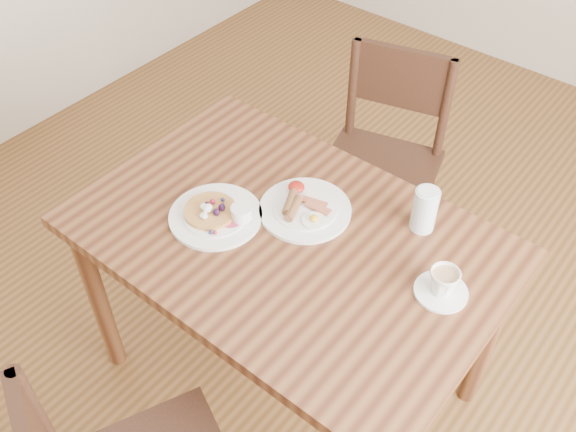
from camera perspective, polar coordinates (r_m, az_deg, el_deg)
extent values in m
plane|color=brown|center=(2.41, 0.00, -14.00)|extent=(5.00, 5.00, 0.00)
cube|color=brown|center=(1.82, 0.00, -2.01)|extent=(1.20, 0.80, 0.04)
cylinder|color=brown|center=(2.25, -16.51, -7.07)|extent=(0.06, 0.06, 0.71)
cylinder|color=brown|center=(2.16, 17.33, -10.22)|extent=(0.06, 0.06, 0.71)
cylinder|color=brown|center=(2.52, -4.67, 2.17)|extent=(0.06, 0.06, 0.71)
cylinder|color=#341F13|center=(1.67, -21.15, -16.59)|extent=(0.04, 0.04, 0.43)
cube|color=#341F13|center=(2.48, 7.95, 3.82)|extent=(0.52, 0.52, 0.04)
cylinder|color=#341F13|center=(2.55, 2.36, -1.52)|extent=(0.04, 0.04, 0.43)
cylinder|color=#341F13|center=(2.49, 10.09, -3.88)|extent=(0.04, 0.04, 0.43)
cylinder|color=#341F13|center=(2.80, 5.11, 3.38)|extent=(0.04, 0.04, 0.43)
cylinder|color=#341F13|center=(2.74, 12.19, 1.34)|extent=(0.04, 0.04, 0.43)
cylinder|color=#341F13|center=(2.46, 13.76, 8.96)|extent=(0.04, 0.04, 0.43)
cylinder|color=#341F13|center=(2.52, 5.76, 11.07)|extent=(0.04, 0.04, 0.43)
cube|color=#341F13|center=(2.44, 10.06, 12.00)|extent=(0.37, 0.13, 0.24)
cylinder|color=white|center=(1.86, -6.45, 0.00)|extent=(0.27, 0.27, 0.01)
cylinder|color=white|center=(1.85, -6.46, 0.15)|extent=(0.19, 0.19, 0.01)
cylinder|color=#B22D59|center=(1.83, -5.13, -0.29)|extent=(0.07, 0.07, 0.00)
cylinder|color=#C68C47|center=(1.85, -6.93, 0.47)|extent=(0.15, 0.15, 0.01)
ellipsoid|color=white|center=(1.84, -7.19, 0.83)|extent=(0.03, 0.03, 0.02)
ellipsoid|color=white|center=(1.82, -7.39, 0.11)|extent=(0.02, 0.02, 0.01)
cylinder|color=white|center=(1.82, -4.17, 0.30)|extent=(0.06, 0.06, 0.04)
cylinder|color=#591E07|center=(1.81, -4.20, 0.66)|extent=(0.05, 0.05, 0.00)
sphere|color=black|center=(1.83, -5.97, 0.65)|extent=(0.02, 0.02, 0.02)
sphere|color=#1E234C|center=(1.85, -5.55, 0.97)|extent=(0.01, 0.01, 0.01)
sphere|color=#1E234C|center=(1.87, -5.85, 1.53)|extent=(0.01, 0.01, 0.01)
sphere|color=#B21938|center=(1.86, -6.63, 1.27)|extent=(0.02, 0.02, 0.02)
sphere|color=black|center=(1.85, -7.24, 1.06)|extent=(0.02, 0.02, 0.02)
sphere|color=#1E234C|center=(1.83, -7.35, 0.36)|extent=(0.01, 0.01, 0.01)
sphere|color=black|center=(1.83, -6.48, 0.49)|extent=(0.02, 0.02, 0.02)
sphere|color=#1E234C|center=(1.79, -5.95, -1.39)|extent=(0.01, 0.01, 0.01)
sphere|color=#B21938|center=(1.80, -4.81, -0.92)|extent=(0.01, 0.01, 0.01)
cylinder|color=white|center=(1.87, 1.53, 0.57)|extent=(0.27, 0.27, 0.01)
cylinder|color=white|center=(1.86, 1.54, 0.72)|extent=(0.19, 0.19, 0.01)
cylinder|color=brown|center=(1.86, 0.19, 1.28)|extent=(0.06, 0.10, 0.03)
cylinder|color=brown|center=(1.84, 0.50, 0.69)|extent=(0.06, 0.10, 0.03)
cube|color=maroon|center=(1.87, 2.35, 1.24)|extent=(0.08, 0.04, 0.01)
cube|color=maroon|center=(1.85, 2.68, 0.74)|extent=(0.08, 0.03, 0.01)
cylinder|color=white|center=(1.82, 2.33, -0.41)|extent=(0.07, 0.07, 0.00)
ellipsoid|color=yellow|center=(1.81, 2.33, -0.19)|extent=(0.03, 0.03, 0.01)
ellipsoid|color=#A5190F|center=(1.90, 0.74, 2.60)|extent=(0.05, 0.05, 0.03)
cylinder|color=white|center=(1.71, 13.43, -6.56)|extent=(0.14, 0.14, 0.01)
imported|color=white|center=(1.68, 13.65, -5.69)|extent=(0.09, 0.09, 0.07)
cylinder|color=tan|center=(1.66, 13.80, -5.15)|extent=(0.07, 0.07, 0.00)
cylinder|color=silver|center=(1.82, 12.05, 0.55)|extent=(0.07, 0.07, 0.14)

